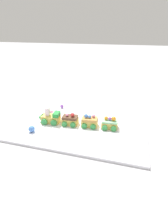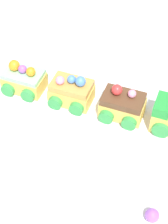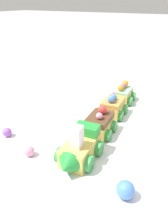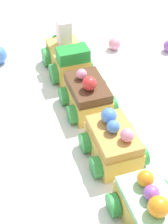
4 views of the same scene
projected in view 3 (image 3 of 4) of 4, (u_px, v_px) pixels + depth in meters
The scene contains 9 objects.
ground_plane at pixel (97, 129), 0.55m from camera, with size 10.00×10.00×0.00m, color #B2B2B7.
display_board at pixel (97, 127), 0.54m from camera, with size 0.68×0.46×0.01m, color white.
cake_train_locomotive at pixel (79, 150), 0.41m from camera, with size 0.12×0.08×0.08m.
cake_car_chocolate at pixel (99, 124), 0.50m from camera, with size 0.08×0.07×0.06m.
cake_car_caramel at pixel (112, 107), 0.58m from camera, with size 0.08×0.07×0.06m.
cake_car_mint at pixel (122, 94), 0.66m from camera, with size 0.08×0.07×0.06m.
gumball_blue at pixel (125, 190), 0.34m from camera, with size 0.03×0.03×0.03m, color #4C84E0.
gumball_pink at pixel (29, 151), 0.43m from camera, with size 0.02×0.02×0.02m, color pink.
gumball_purple at pixel (7, 132), 0.49m from camera, with size 0.02×0.02×0.02m, color #9956C6.
Camera 3 is at (0.42, 0.20, 0.29)m, focal length 35.00 mm.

